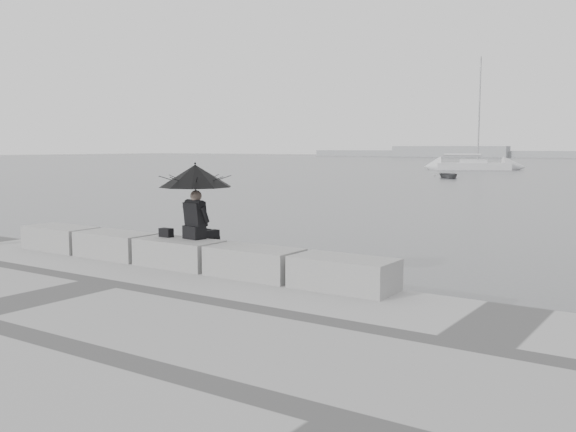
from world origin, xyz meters
The scene contains 10 objects.
ground centered at (0.00, 0.00, 0.00)m, with size 360.00×360.00×0.00m, color #4B4E51.
stone_block_far_left centered at (-3.40, -0.45, 0.75)m, with size 1.60×0.80×0.50m, color gray.
stone_block_left centered at (-1.70, -0.45, 0.75)m, with size 1.60×0.80×0.50m, color gray.
stone_block_centre centered at (0.00, -0.45, 0.75)m, with size 1.60×0.80×0.50m, color gray.
stone_block_right centered at (1.70, -0.45, 0.75)m, with size 1.60×0.80×0.50m, color gray.
stone_block_far_right centered at (3.40, -0.45, 0.75)m, with size 1.60×0.80×0.50m, color gray.
seated_person centered at (0.17, -0.18, 2.03)m, with size 1.34×1.34×1.39m.
bag centered at (-0.43, -0.34, 1.08)m, with size 0.25×0.14×0.16m, color black.
sailboat_left centered at (-15.48, 64.40, 0.52)m, with size 8.42×5.73×12.90m.
dinghy centered at (-11.02, 44.05, 0.26)m, with size 3.13×1.32×0.53m, color slate.
Camera 1 is at (8.04, -8.88, 2.67)m, focal length 40.00 mm.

